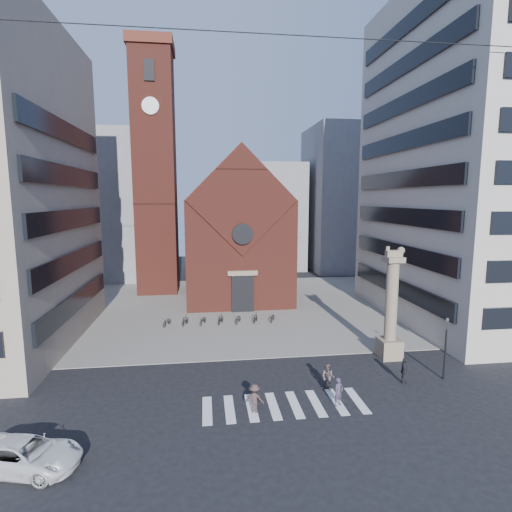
{
  "coord_description": "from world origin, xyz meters",
  "views": [
    {
      "loc": [
        -3.98,
        -24.81,
        12.22
      ],
      "look_at": [
        0.29,
        8.0,
        7.41
      ],
      "focal_mm": 28.0,
      "sensor_mm": 36.0,
      "label": 1
    }
  ],
  "objects_px": {
    "traffic_light": "(445,347)",
    "pedestrian_0": "(339,392)",
    "lion_column": "(391,314)",
    "pedestrian_1": "(328,377)",
    "scooter_0": "(167,322)",
    "white_car": "(24,455)",
    "pedestrian_2": "(404,371)"
  },
  "relations": [
    {
      "from": "traffic_light",
      "to": "white_car",
      "type": "bearing_deg",
      "value": -166.03
    },
    {
      "from": "lion_column",
      "to": "scooter_0",
      "type": "relative_size",
      "value": 5.33
    },
    {
      "from": "pedestrian_2",
      "to": "scooter_0",
      "type": "bearing_deg",
      "value": 71.07
    },
    {
      "from": "lion_column",
      "to": "pedestrian_1",
      "type": "relative_size",
      "value": 4.98
    },
    {
      "from": "pedestrian_1",
      "to": "scooter_0",
      "type": "bearing_deg",
      "value": 162.85
    },
    {
      "from": "lion_column",
      "to": "pedestrian_2",
      "type": "bearing_deg",
      "value": -103.4
    },
    {
      "from": "white_car",
      "to": "scooter_0",
      "type": "distance_m",
      "value": 20.49
    },
    {
      "from": "lion_column",
      "to": "pedestrian_1",
      "type": "bearing_deg",
      "value": -144.57
    },
    {
      "from": "pedestrian_0",
      "to": "pedestrian_1",
      "type": "relative_size",
      "value": 0.99
    },
    {
      "from": "traffic_light",
      "to": "pedestrian_1",
      "type": "xyz_separation_m",
      "value": [
        -8.3,
        -0.49,
        -1.42
      ]
    },
    {
      "from": "pedestrian_0",
      "to": "pedestrian_1",
      "type": "bearing_deg",
      "value": 64.44
    },
    {
      "from": "scooter_0",
      "to": "pedestrian_1",
      "type": "bearing_deg",
      "value": -30.82
    },
    {
      "from": "pedestrian_0",
      "to": "pedestrian_1",
      "type": "height_order",
      "value": "pedestrian_1"
    },
    {
      "from": "pedestrian_2",
      "to": "lion_column",
      "type": "bearing_deg",
      "value": 8.03
    },
    {
      "from": "scooter_0",
      "to": "white_car",
      "type": "bearing_deg",
      "value": -81.98
    },
    {
      "from": "pedestrian_2",
      "to": "scooter_0",
      "type": "relative_size",
      "value": 1.08
    },
    {
      "from": "lion_column",
      "to": "pedestrian_0",
      "type": "bearing_deg",
      "value": -134.19
    },
    {
      "from": "white_car",
      "to": "pedestrian_1",
      "type": "relative_size",
      "value": 2.91
    },
    {
      "from": "white_car",
      "to": "pedestrian_2",
      "type": "distance_m",
      "value": 22.03
    },
    {
      "from": "pedestrian_0",
      "to": "scooter_0",
      "type": "xyz_separation_m",
      "value": [
        -11.42,
        16.4,
        -0.39
      ]
    },
    {
      "from": "lion_column",
      "to": "white_car",
      "type": "height_order",
      "value": "lion_column"
    },
    {
      "from": "pedestrian_1",
      "to": "pedestrian_2",
      "type": "bearing_deg",
      "value": 37.29
    },
    {
      "from": "white_car",
      "to": "pedestrian_1",
      "type": "xyz_separation_m",
      "value": [
        15.95,
        5.54,
        0.17
      ]
    },
    {
      "from": "white_car",
      "to": "scooter_0",
      "type": "relative_size",
      "value": 3.11
    },
    {
      "from": "lion_column",
      "to": "scooter_0",
      "type": "distance_m",
      "value": 20.51
    },
    {
      "from": "lion_column",
      "to": "traffic_light",
      "type": "bearing_deg",
      "value": -63.54
    },
    {
      "from": "white_car",
      "to": "pedestrian_0",
      "type": "bearing_deg",
      "value": -63.79
    },
    {
      "from": "lion_column",
      "to": "pedestrian_1",
      "type": "xyz_separation_m",
      "value": [
        -6.31,
        -4.49,
        -2.59
      ]
    },
    {
      "from": "traffic_light",
      "to": "pedestrian_1",
      "type": "distance_m",
      "value": 8.43
    },
    {
      "from": "lion_column",
      "to": "scooter_0",
      "type": "bearing_deg",
      "value": 150.68
    },
    {
      "from": "lion_column",
      "to": "traffic_light",
      "type": "height_order",
      "value": "lion_column"
    },
    {
      "from": "traffic_light",
      "to": "pedestrian_0",
      "type": "relative_size",
      "value": 2.48
    }
  ]
}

